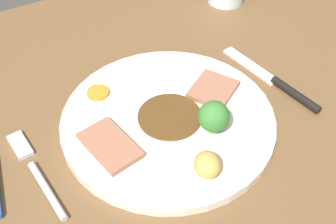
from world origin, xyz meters
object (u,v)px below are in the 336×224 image
Objects in this scene: dinner_plate at (168,121)px; carrot_coin_front at (98,93)px; meat_slice_under at (213,89)px; broccoli_floret at (214,117)px; fork at (35,169)px; knife at (278,83)px; meat_slice_main at (110,145)px; roast_potato_left at (207,165)px.

carrot_coin_front is at bearing 125.75° from dinner_plate.
broccoli_floret is at bearing -124.32° from meat_slice_under.
fork is (-18.29, 1.16, -0.31)cm from dinner_plate.
meat_slice_main is at bearing 80.88° from knife.
dinner_plate is at bearing -171.04° from meat_slice_under.
meat_slice_under is at bearing -27.68° from carrot_coin_front.
fork is (-17.82, 11.44, -2.47)cm from roast_potato_left.
broccoli_floret reaches higher than meat_slice_under.
roast_potato_left is 0.24× the size of fork.
meat_slice_main is at bearing -104.59° from carrot_coin_front.
meat_slice_under is 1.31× the size of broccoli_floret.
broccoli_floret is at bearing -17.72° from meat_slice_main.
meat_slice_under is 0.34× the size of knife.
roast_potato_left is (-0.48, -10.28, 2.16)cm from dinner_plate.
roast_potato_left is at bearing -129.25° from broccoli_floret.
carrot_coin_front is 17.46cm from broccoli_floret.
carrot_coin_front is at bearing 58.98° from knife.
meat_slice_main is at bearing -173.60° from dinner_plate.
roast_potato_left is 21.31cm from fork.
broccoli_floret reaches higher than dinner_plate.
meat_slice_main is at bearing 132.52° from roast_potato_left.
knife is at bearing -0.31° from meat_slice_main.
meat_slice_main is 13.58cm from broccoli_floret.
roast_potato_left is 20.92cm from knife.
meat_slice_under is 14.43cm from roast_potato_left.
meat_slice_main is 12.62cm from roast_potato_left.
dinner_plate is 18.33cm from fork.
carrot_coin_front is (-6.40, 8.89, 0.94)cm from dinner_plate.
carrot_coin_front is at bearing 75.41° from meat_slice_main.
meat_slice_main is at bearing 162.28° from broccoli_floret.
carrot_coin_front is at bearing 126.05° from broccoli_floret.
meat_slice_under is at bearing 8.96° from dinner_plate.
broccoli_floret is at bearing -53.42° from dinner_plate.
dinner_plate is at bearing 77.56° from knife.
meat_slice_under is 8.05cm from broccoli_floret.
meat_slice_main is 27.21cm from knife.
roast_potato_left is 1.18× the size of carrot_coin_front.
meat_slice_under is 2.04× the size of carrot_coin_front.
broccoli_floret is at bearing 96.41° from knife.
fork is at bearing -179.75° from meat_slice_under.
meat_slice_under is (8.11, 1.28, 1.10)cm from dinner_plate.
knife is at bearing 26.04° from roast_potato_left.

